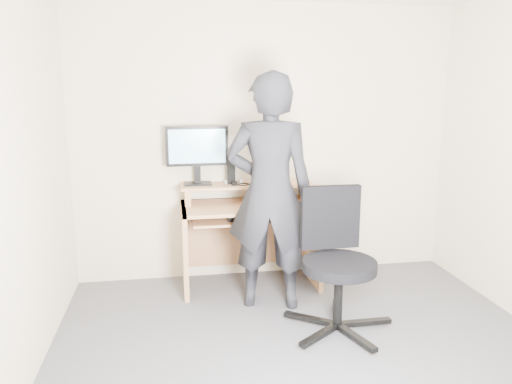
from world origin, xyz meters
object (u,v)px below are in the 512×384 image
object	(u,v)px
office_chair	(336,255)
monitor	(197,150)
person	(270,193)
desk	(249,224)

from	to	relation	value
office_chair	monitor	bearing A→B (deg)	131.50
person	office_chair	bearing A→B (deg)	146.19
desk	office_chair	world-z (taller)	office_chair
desk	person	world-z (taller)	person
desk	office_chair	bearing A→B (deg)	-62.21
desk	monitor	world-z (taller)	monitor
monitor	office_chair	bearing A→B (deg)	-49.26
monitor	desk	bearing A→B (deg)	-13.40
monitor	office_chair	xyz separation A→B (m)	(0.95, -1.05, -0.66)
office_chair	person	xyz separation A→B (m)	(-0.41, 0.45, 0.39)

